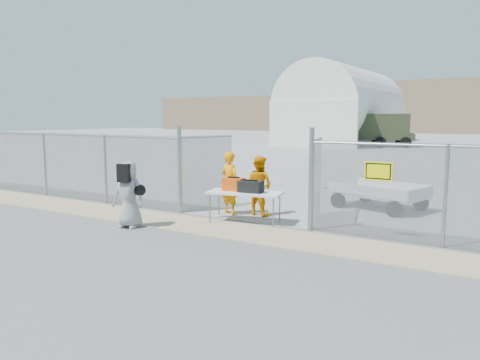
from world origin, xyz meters
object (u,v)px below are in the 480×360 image
Objects in this scene: folding_table at (245,207)px; security_worker_right at (259,186)px; security_worker_left at (230,183)px; visitor at (129,194)px; utility_trailer at (379,195)px.

folding_table is 1.13m from security_worker_right.
security_worker_left reaches higher than folding_table.
folding_table is 1.15× the size of visitor.
security_worker_left is at bearing 50.39° from visitor.
folding_table is at bearing 106.98° from security_worker_right.
security_worker_right is (0.76, 0.31, -0.05)m from security_worker_left.
folding_table is 1.25m from security_worker_left.
security_worker_left is 1.07× the size of visitor.
folding_table is at bearing 156.81° from security_worker_left.
folding_table is 0.56× the size of utility_trailer.
utility_trailer is at bearing 43.42° from folding_table.
visitor is at bearing -113.56° from utility_trailer.
folding_table is 1.15× the size of security_worker_right.
security_worker_left is 1.06× the size of security_worker_right.
security_worker_right reaches higher than utility_trailer.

